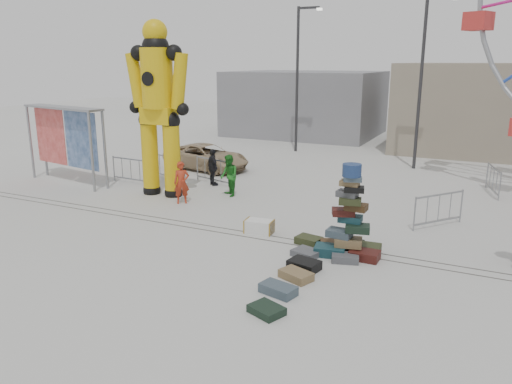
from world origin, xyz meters
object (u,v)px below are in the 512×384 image
at_px(barricade_dummy_a, 131,171).
at_px(parked_suv, 206,157).
at_px(pedestrian_green, 229,176).
at_px(pedestrian_black, 213,167).
at_px(suitcase_tower, 349,230).
at_px(barricade_dummy_b, 166,167).
at_px(lamp_post_right, 423,75).
at_px(crash_test_dummy, 158,103).
at_px(steamer_trunk, 259,227).
at_px(lamp_post_left, 299,73).
at_px(barricade_wheel_front, 439,210).
at_px(banner_scaffold, 64,126).
at_px(barricade_dummy_c, 213,171).
at_px(barricade_wheel_back, 493,180).
at_px(pedestrian_red, 182,183).

xyz_separation_m(barricade_dummy_a, parked_suv, (1.43, 3.87, 0.06)).
bearing_deg(parked_suv, barricade_dummy_a, 170.35).
distance_m(pedestrian_green, pedestrian_black, 1.89).
height_order(suitcase_tower, barricade_dummy_b, suitcase_tower).
distance_m(lamp_post_right, crash_test_dummy, 12.58).
bearing_deg(steamer_trunk, crash_test_dummy, 149.94).
relative_size(lamp_post_right, lamp_post_left, 1.00).
bearing_deg(lamp_post_left, barricade_wheel_front, -50.40).
distance_m(banner_scaffold, pedestrian_green, 7.56).
bearing_deg(crash_test_dummy, pedestrian_green, 19.27).
xyz_separation_m(barricade_dummy_c, pedestrian_black, (0.18, -0.29, 0.23)).
relative_size(barricade_dummy_b, barricade_wheel_front, 1.00).
relative_size(barricade_dummy_a, barricade_wheel_back, 1.00).
bearing_deg(banner_scaffold, lamp_post_right, 45.88).
bearing_deg(lamp_post_right, steamer_trunk, -103.56).
bearing_deg(crash_test_dummy, steamer_trunk, -26.59).
xyz_separation_m(lamp_post_left, banner_scaffold, (-6.07, -11.58, -2.02)).
bearing_deg(suitcase_tower, banner_scaffold, 160.62).
distance_m(barricade_dummy_c, parked_suv, 2.99).
relative_size(lamp_post_left, barricade_dummy_a, 4.00).
relative_size(barricade_dummy_c, pedestrian_black, 1.29).
relative_size(barricade_dummy_a, barricade_dummy_b, 1.00).
distance_m(barricade_dummy_c, pedestrian_green, 2.24).
distance_m(suitcase_tower, barricade_wheel_back, 9.40).
bearing_deg(steamer_trunk, barricade_dummy_c, 126.94).
bearing_deg(pedestrian_black, barricade_dummy_c, -19.30).
relative_size(lamp_post_left, barricade_wheel_front, 4.00).
height_order(suitcase_tower, pedestrian_green, suitcase_tower).
bearing_deg(pedestrian_red, suitcase_tower, -56.12).
bearing_deg(crash_test_dummy, lamp_post_right, 46.64).
height_order(crash_test_dummy, barricade_dummy_c, crash_test_dummy).
xyz_separation_m(lamp_post_left, barricade_dummy_a, (-3.61, -10.46, -3.93)).
relative_size(pedestrian_red, parked_suv, 0.36).
height_order(barricade_wheel_back, parked_suv, parked_suv).
distance_m(lamp_post_right, barricade_dummy_c, 10.91).
relative_size(barricade_dummy_c, parked_suv, 0.46).
distance_m(crash_test_dummy, parked_suv, 5.80).
xyz_separation_m(barricade_wheel_back, parked_suv, (-12.66, -0.90, 0.06)).
bearing_deg(banner_scaffold, pedestrian_green, 18.12).
relative_size(steamer_trunk, pedestrian_green, 0.53).
distance_m(steamer_trunk, parked_suv, 9.67).
height_order(steamer_trunk, barricade_wheel_back, barricade_wheel_back).
bearing_deg(banner_scaffold, barricade_dummy_a, 34.26).
bearing_deg(barricade_dummy_a, pedestrian_black, 23.12).
distance_m(suitcase_tower, barricade_dummy_c, 9.26).
distance_m(barricade_dummy_a, barricade_wheel_back, 14.87).
relative_size(suitcase_tower, pedestrian_green, 1.56).
xyz_separation_m(lamp_post_right, crash_test_dummy, (-8.23, -9.47, -0.89)).
distance_m(lamp_post_left, barricade_dummy_a, 11.74).
relative_size(crash_test_dummy, parked_suv, 1.55).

